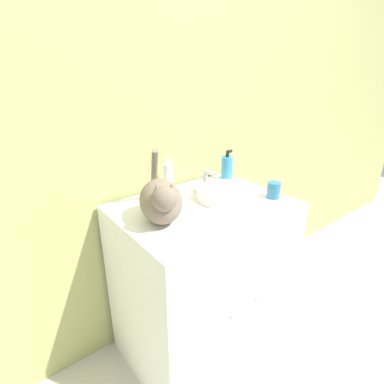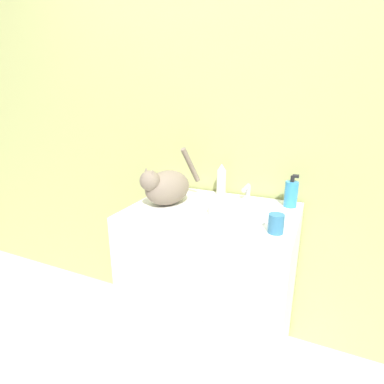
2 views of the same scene
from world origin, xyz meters
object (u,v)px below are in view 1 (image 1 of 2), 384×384
cat (161,200)px  soap_bottle (227,167)px  spray_bottle (168,176)px  cup (274,190)px

cat → soap_bottle: bearing=134.3°
spray_bottle → cup: size_ratio=2.25×
cat → soap_bottle: 0.63m
cat → cup: (0.57, -0.12, -0.06)m
cat → spray_bottle: size_ratio=2.09×
soap_bottle → cup: bearing=-92.7°
spray_bottle → cup: (0.36, -0.39, -0.05)m
cup → cat: bearing=168.0°
cat → soap_bottle: cat is taller
cat → soap_bottle: size_ratio=2.24×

